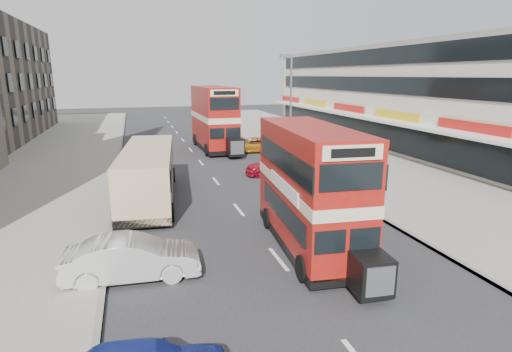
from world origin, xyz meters
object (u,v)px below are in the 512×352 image
object	(u,v)px
bus_second	(214,118)
car_left_front	(132,258)
pedestrian_near	(344,162)
street_lamp	(290,101)
coach	(148,172)
car_right_b	(253,145)
car_right_a	(278,165)
bus_main	(310,188)
cyclist	(266,155)

from	to	relation	value
bus_second	car_left_front	xyz separation A→B (m)	(-7.35, -23.62, -2.14)
pedestrian_near	car_left_front	bearing A→B (deg)	35.47
street_lamp	bus_second	size ratio (longest dim) A/B	0.82
coach	car_right_b	xyz separation A→B (m)	(9.36, 12.12, -0.91)
coach	car_right_a	xyz separation A→B (m)	(8.66, 3.42, -0.91)
bus_main	pedestrian_near	distance (m)	12.20
car_left_front	cyclist	size ratio (longest dim) A/B	1.99
street_lamp	car_right_a	distance (m)	5.77
bus_main	bus_second	distance (m)	22.88
street_lamp	cyclist	bearing A→B (deg)	-173.94
street_lamp	car_left_front	size ratio (longest dim) A/B	1.83
car_left_front	bus_second	bearing A→B (deg)	-13.49
car_right_a	cyclist	size ratio (longest dim) A/B	2.01
bus_main	car_right_a	xyz separation A→B (m)	(2.90, 11.81, -1.79)
car_left_front	pedestrian_near	bearing A→B (deg)	-47.89
bus_second	coach	bearing A→B (deg)	64.95
car_left_front	pedestrian_near	distance (m)	17.31
street_lamp	car_right_a	world-z (taller)	street_lamp
bus_main	cyclist	size ratio (longest dim) A/B	3.84
car_right_a	pedestrian_near	xyz separation A→B (m)	(3.99, -1.84, 0.40)
bus_second	pedestrian_near	xyz separation A→B (m)	(6.23, -12.90, -1.82)
coach	pedestrian_near	distance (m)	12.76
street_lamp	coach	distance (m)	13.16
car_right_a	pedestrian_near	world-z (taller)	pedestrian_near
bus_second	car_right_a	world-z (taller)	bus_second
coach	car_right_b	distance (m)	15.34
bus_second	bus_main	bearing A→B (deg)	87.22
street_lamp	bus_second	distance (m)	8.97
bus_second	car_right_b	bearing A→B (deg)	140.07
car_left_front	car_right_b	xyz separation A→B (m)	(10.29, 21.26, -0.09)
bus_main	car_right_b	bearing A→B (deg)	-95.17
cyclist	bus_main	bearing A→B (deg)	-100.88
bus_second	street_lamp	bearing A→B (deg)	118.48
street_lamp	car_left_front	world-z (taller)	street_lamp
bus_main	coach	size ratio (longest dim) A/B	0.84
car_right_a	car_right_b	xyz separation A→B (m)	(0.70, 8.70, -0.01)
bus_main	cyclist	bearing A→B (deg)	-96.78
street_lamp	car_right_a	bearing A→B (deg)	-121.30
coach	car_right_b	bearing A→B (deg)	58.29
bus_second	cyclist	xyz separation A→B (m)	(2.41, -7.82, -2.11)
bus_main	car_right_b	distance (m)	20.90
car_left_front	street_lamp	bearing A→B (deg)	-32.33
street_lamp	bus_main	xyz separation A→B (m)	(-4.99, -15.25, -2.35)
bus_main	street_lamp	bearing A→B (deg)	-103.35
coach	car_right_a	bearing A→B (deg)	27.50
car_right_a	cyclist	bearing A→B (deg)	-175.12
bus_second	coach	size ratio (longest dim) A/B	0.98
coach	car_right_b	world-z (taller)	coach
coach	bus_main	bearing A→B (deg)	-49.55
car_right_b	cyclist	world-z (taller)	cyclist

